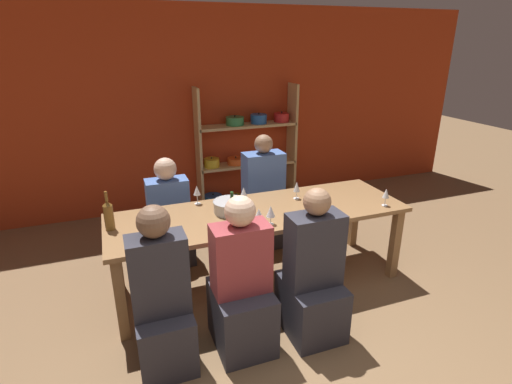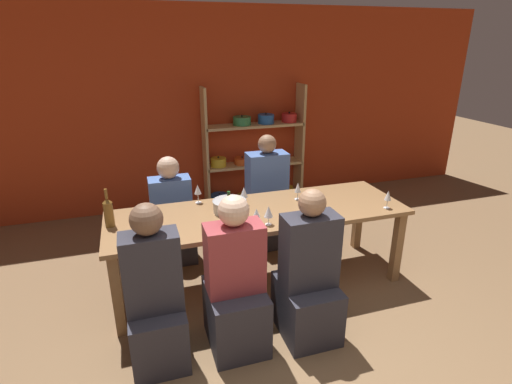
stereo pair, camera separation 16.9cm
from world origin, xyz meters
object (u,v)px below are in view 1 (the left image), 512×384
at_px(wine_glass_red_c, 297,187).
at_px(person_near_b, 312,283).
at_px(wine_glass_red_b, 197,191).
at_px(person_far_b, 170,223).
at_px(wine_bottle_dark, 232,216).
at_px(mixing_bowl, 230,206).
at_px(person_far_a, 263,204).
at_px(wine_glass_white_a, 259,214).
at_px(person_near_c, 241,294).
at_px(wine_glass_empty_a, 271,211).
at_px(person_near_a, 162,309).
at_px(wine_glass_red_a, 386,194).
at_px(cell_phone, 151,213).
at_px(dining_table, 260,219).
at_px(shelf_unit, 246,158).
at_px(wine_bottle_green, 109,215).
at_px(wine_glass_white_b, 244,193).

xyz_separation_m(wine_glass_red_c, person_near_b, (-0.31, -0.95, -0.44)).
xyz_separation_m(wine_glass_red_b, person_far_b, (-0.23, 0.42, -0.49)).
height_order(wine_bottle_dark, wine_glass_red_b, wine_bottle_dark).
distance_m(mixing_bowl, person_far_a, 1.05).
relative_size(wine_glass_white_a, person_near_c, 0.13).
bearing_deg(person_far_a, wine_glass_white_a, 66.68).
bearing_deg(person_far_b, person_near_c, 101.01).
bearing_deg(wine_glass_empty_a, person_far_a, 71.47).
bearing_deg(wine_glass_red_c, person_far_b, 151.89).
bearing_deg(person_near_a, person_far_a, 48.34).
bearing_deg(wine_glass_red_c, wine_glass_red_a, -32.67).
bearing_deg(cell_phone, person_near_a, -93.69).
bearing_deg(dining_table, mixing_bowl, 165.62).
relative_size(dining_table, mixing_bowl, 8.82).
bearing_deg(person_near_c, wine_glass_red_a, 15.40).
bearing_deg(person_far_a, wine_glass_red_b, 28.04).
bearing_deg(wine_glass_red_a, person_near_c, -164.60).
bearing_deg(wine_bottle_dark, person_near_b, -42.10).
xyz_separation_m(wine_glass_white_a, person_near_a, (-0.90, -0.43, -0.42)).
bearing_deg(shelf_unit, wine_glass_red_b, -122.53).
bearing_deg(dining_table, wine_glass_red_b, 143.86).
distance_m(wine_bottle_green, person_near_a, 0.96).
distance_m(wine_bottle_dark, person_near_a, 0.88).
bearing_deg(mixing_bowl, person_far_a, 50.47).
bearing_deg(wine_glass_red_a, person_far_a, 125.36).
bearing_deg(wine_bottle_dark, wine_glass_white_a, 9.04).
height_order(wine_glass_white_a, cell_phone, wine_glass_white_a).
xyz_separation_m(wine_bottle_green, wine_glass_red_b, (0.80, 0.29, 0.00)).
bearing_deg(wine_glass_red_a, wine_glass_red_c, 147.33).
bearing_deg(person_near_b, wine_bottle_dark, 137.90).
distance_m(wine_bottle_dark, person_near_c, 0.62).
bearing_deg(person_near_b, wine_glass_red_a, 25.71).
relative_size(wine_glass_white_a, wine_glass_white_b, 0.88).
relative_size(wine_bottle_dark, person_near_b, 0.28).
bearing_deg(cell_phone, person_near_c, -62.94).
xyz_separation_m(wine_bottle_dark, person_far_b, (-0.36, 1.12, -0.50)).
relative_size(shelf_unit, wine_glass_white_b, 9.45).
bearing_deg(person_near_a, wine_bottle_green, 109.55).
bearing_deg(person_near_b, wine_glass_red_b, 119.12).
relative_size(wine_bottle_dark, person_near_c, 0.28).
distance_m(dining_table, wine_glass_white_a, 0.37).
bearing_deg(person_far_a, wine_glass_empty_a, 71.47).
xyz_separation_m(wine_glass_white_a, person_far_a, (0.48, 1.12, -0.42)).
xyz_separation_m(wine_bottle_green, wine_glass_white_b, (1.21, 0.11, -0.01)).
xyz_separation_m(shelf_unit, wine_glass_red_b, (-1.07, -1.68, 0.23)).
xyz_separation_m(wine_glass_empty_a, person_far_a, (0.38, 1.13, -0.43)).
bearing_deg(shelf_unit, wine_glass_empty_a, -104.05).
height_order(dining_table, cell_phone, cell_phone).
height_order(wine_glass_red_b, person_near_a, person_near_a).
xyz_separation_m(person_near_b, person_near_c, (-0.58, 0.05, 0.00)).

